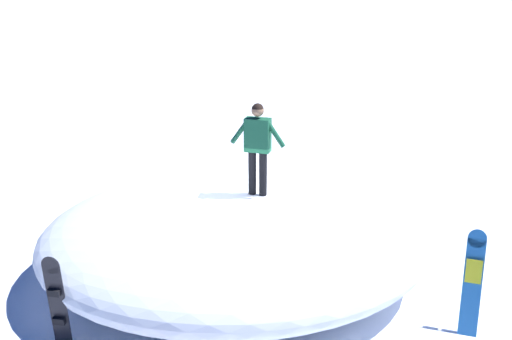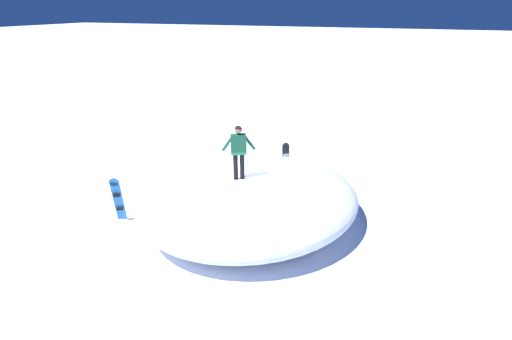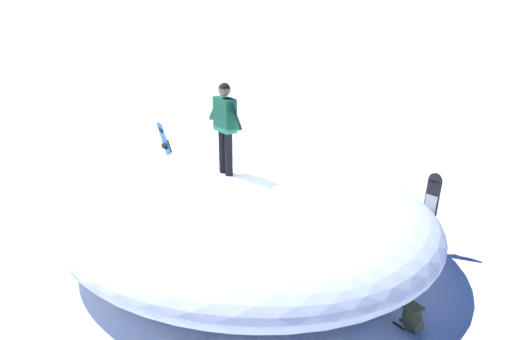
# 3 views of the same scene
# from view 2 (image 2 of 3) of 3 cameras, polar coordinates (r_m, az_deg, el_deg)

# --- Properties ---
(ground) EXTENTS (240.00, 240.00, 0.00)m
(ground) POSITION_cam_2_polar(r_m,az_deg,el_deg) (12.97, 0.56, -7.27)
(ground) COLOR white
(snow_mound) EXTENTS (9.20, 9.42, 1.62)m
(snow_mound) POSITION_cam_2_polar(r_m,az_deg,el_deg) (12.53, -0.82, -4.21)
(snow_mound) COLOR white
(snow_mound) RESTS_ON ground
(snowboarder_standing) EXTENTS (0.91, 0.58, 1.67)m
(snowboarder_standing) POSITION_cam_2_polar(r_m,az_deg,el_deg) (11.61, -2.53, 3.22)
(snowboarder_standing) COLOR black
(snowboarder_standing) RESTS_ON snow_mound
(snowboard_primary_upright) EXTENTS (0.35, 0.33, 1.57)m
(snowboard_primary_upright) POSITION_cam_2_polar(r_m,az_deg,el_deg) (15.50, 4.32, 1.20)
(snowboard_primary_upright) COLOR black
(snowboard_primary_upright) RESTS_ON ground
(snowboard_secondary_upright) EXTENTS (0.47, 0.53, 1.66)m
(snowboard_secondary_upright) POSITION_cam_2_polar(r_m,az_deg,el_deg) (13.17, -19.32, -3.96)
(snowboard_secondary_upright) COLOR #2672BF
(snowboard_secondary_upright) RESTS_ON ground
(backpack_near) EXTENTS (0.65, 0.52, 0.34)m
(backpack_near) POSITION_cam_2_polar(r_m,az_deg,el_deg) (16.54, -2.55, 0.29)
(backpack_near) COLOR maroon
(backpack_near) RESTS_ON ground
(backpack_far) EXTENTS (0.52, 0.40, 0.46)m
(backpack_far) POSITION_cam_2_polar(r_m,az_deg,el_deg) (14.18, 12.20, -3.99)
(backpack_far) COLOR #383D23
(backpack_far) RESTS_ON ground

